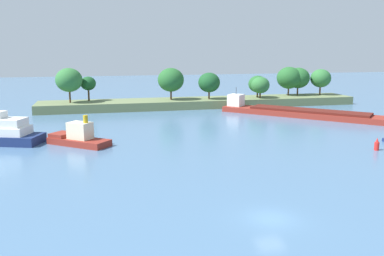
{
  "coord_description": "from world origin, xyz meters",
  "views": [
    {
      "loc": [
        -14.55,
        -31.42,
        14.79
      ],
      "look_at": [
        1.39,
        36.56,
        1.2
      ],
      "focal_mm": 38.17,
      "sensor_mm": 36.0,
      "label": 1
    }
  ],
  "objects": [
    {
      "name": "tugboat",
      "position": [
        -17.72,
        33.22,
        1.21
      ],
      "size": [
        10.06,
        9.16,
        4.82
      ],
      "color": "maroon",
      "rests_on": "ground"
    },
    {
      "name": "ground_plane",
      "position": [
        0.0,
        0.0,
        0.0
      ],
      "size": [
        400.0,
        400.0,
        0.0
      ],
      "primitive_type": "plane",
      "color": "#476B8E"
    },
    {
      "name": "treeline_island",
      "position": [
        15.27,
        70.45,
        3.68
      ],
      "size": [
        81.66,
        10.58,
        10.33
      ],
      "color": "#66754C",
      "rests_on": "ground"
    },
    {
      "name": "cargo_barge",
      "position": [
        29.01,
        50.67,
        0.91
      ],
      "size": [
        30.15,
        30.22,
        5.79
      ],
      "color": "maroon",
      "rests_on": "ground"
    },
    {
      "name": "channel_buoy_red",
      "position": [
        25.49,
        19.49,
        0.81
      ],
      "size": [
        0.7,
        0.7,
        1.9
      ],
      "color": "red",
      "rests_on": "ground"
    }
  ]
}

